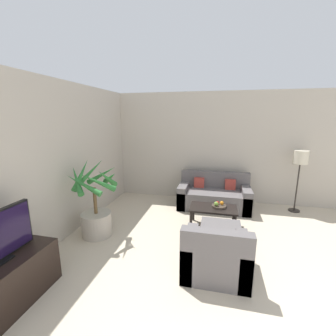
# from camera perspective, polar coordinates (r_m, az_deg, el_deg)

# --- Properties ---
(wall_back) EXTENTS (8.38, 0.06, 2.70)m
(wall_back) POSITION_cam_1_polar(r_m,az_deg,el_deg) (5.79, 20.94, 4.58)
(wall_back) COLOR #BCB2A3
(wall_back) RESTS_ON ground_plane
(wall_left) EXTENTS (0.06, 7.41, 2.70)m
(wall_left) POSITION_cam_1_polar(r_m,az_deg,el_deg) (3.86, -29.91, 0.01)
(wall_left) COLOR #BCB2A3
(wall_left) RESTS_ON ground_plane
(potted_palm) EXTENTS (0.90, 0.90, 1.38)m
(potted_palm) POSITION_cam_1_polar(r_m,az_deg,el_deg) (4.26, -17.83, -10.21)
(potted_palm) COLOR #ADA393
(potted_palm) RESTS_ON ground_plane
(sofa_loveseat) EXTENTS (1.63, 0.80, 0.81)m
(sofa_loveseat) POSITION_cam_1_polar(r_m,az_deg,el_deg) (5.44, 11.55, -6.97)
(sofa_loveseat) COLOR #605B5B
(sofa_loveseat) RESTS_ON ground_plane
(floor_lamp) EXTENTS (0.30, 0.30, 1.39)m
(floor_lamp) POSITION_cam_1_polar(r_m,az_deg,el_deg) (5.66, 30.58, 1.52)
(floor_lamp) COLOR #2D2823
(floor_lamp) RESTS_ON ground_plane
(coffee_table) EXTENTS (0.89, 0.51, 0.40)m
(coffee_table) POSITION_cam_1_polar(r_m,az_deg,el_deg) (4.47, 11.39, -10.48)
(coffee_table) COLOR black
(coffee_table) RESTS_ON ground_plane
(fruit_bowl) EXTENTS (0.27, 0.27, 0.04)m
(fruit_bowl) POSITION_cam_1_polar(r_m,az_deg,el_deg) (4.48, 12.78, -9.44)
(fruit_bowl) COLOR #42382D
(fruit_bowl) RESTS_ON coffee_table
(apple_red) EXTENTS (0.06, 0.06, 0.06)m
(apple_red) POSITION_cam_1_polar(r_m,az_deg,el_deg) (4.49, 12.43, -8.63)
(apple_red) COLOR red
(apple_red) RESTS_ON fruit_bowl
(apple_green) EXTENTS (0.08, 0.08, 0.08)m
(apple_green) POSITION_cam_1_polar(r_m,az_deg,el_deg) (4.41, 12.16, -8.88)
(apple_green) COLOR olive
(apple_green) RESTS_ON fruit_bowl
(orange_fruit) EXTENTS (0.07, 0.07, 0.07)m
(orange_fruit) POSITION_cam_1_polar(r_m,az_deg,el_deg) (4.49, 13.51, -8.62)
(orange_fruit) COLOR orange
(orange_fruit) RESTS_ON fruit_bowl
(armchair) EXTENTS (0.87, 0.78, 0.77)m
(armchair) POSITION_cam_1_polar(r_m,az_deg,el_deg) (3.32, 12.00, -21.04)
(armchair) COLOR #605B5B
(armchair) RESTS_ON ground_plane
(ottoman) EXTENTS (0.65, 0.50, 0.36)m
(ottoman) POSITION_cam_1_polar(r_m,az_deg,el_deg) (4.00, 13.12, -16.11)
(ottoman) COLOR #605B5B
(ottoman) RESTS_ON ground_plane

